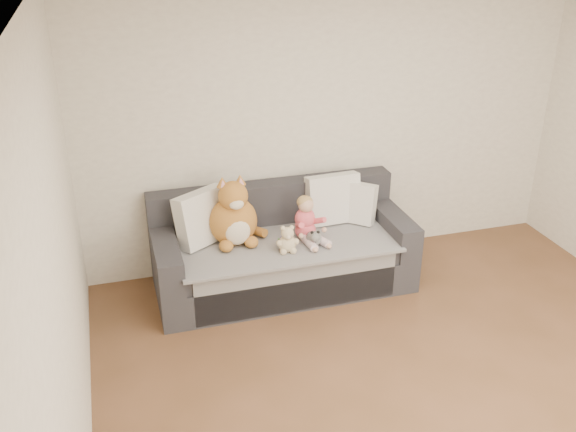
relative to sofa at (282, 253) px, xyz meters
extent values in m
plane|color=brown|center=(0.59, -2.06, -0.31)|extent=(5.00, 5.00, 0.00)
plane|color=white|center=(0.59, -2.06, 2.29)|extent=(5.00, 5.00, 0.00)
plane|color=beige|center=(0.59, 0.44, 0.99)|extent=(4.50, 0.00, 4.50)
plane|color=beige|center=(-1.66, -2.06, 0.99)|extent=(0.00, 5.00, 5.00)
cube|color=#252529|center=(0.00, -0.04, -0.16)|extent=(2.20, 0.90, 0.30)
cube|color=#252529|center=(0.00, -0.07, 0.07)|extent=(1.90, 0.80, 0.15)
cube|color=#252529|center=(0.00, 0.31, 0.34)|extent=(2.20, 0.20, 0.40)
cube|color=#252529|center=(-1.00, -0.04, 0.14)|extent=(0.20, 0.90, 0.30)
cube|color=#252529|center=(1.00, -0.04, 0.14)|extent=(0.20, 0.90, 0.30)
cube|color=gray|center=(0.00, -0.09, 0.15)|extent=(1.85, 0.88, 0.02)
cube|color=gray|center=(0.00, -0.48, -0.08)|extent=(1.70, 0.02, 0.41)
cube|color=silver|center=(-0.65, 0.10, 0.39)|extent=(0.53, 0.45, 0.46)
cube|color=silver|center=(0.52, 0.16, 0.38)|extent=(0.49, 0.24, 0.45)
cube|color=silver|center=(0.70, 0.11, 0.34)|extent=(0.41, 0.40, 0.38)
ellipsoid|color=#EE545F|center=(0.19, -0.08, 0.23)|extent=(0.18, 0.15, 0.15)
ellipsoid|color=#EE545F|center=(0.18, -0.07, 0.34)|extent=(0.17, 0.15, 0.19)
ellipsoid|color=#DBAA8C|center=(0.19, -0.08, 0.47)|extent=(0.13, 0.13, 0.13)
ellipsoid|color=tan|center=(0.18, -0.07, 0.49)|extent=(0.14, 0.14, 0.11)
cylinder|color=#EE545F|center=(0.11, -0.15, 0.32)|extent=(0.07, 0.18, 0.12)
cylinder|color=#EE545F|center=(0.28, -0.11, 0.32)|extent=(0.13, 0.18, 0.12)
ellipsoid|color=#DBAA8C|center=(0.10, -0.22, 0.26)|extent=(0.05, 0.05, 0.05)
ellipsoid|color=#DBAA8C|center=(0.32, -0.18, 0.26)|extent=(0.05, 0.05, 0.05)
cylinder|color=#E5B2C6|center=(0.17, -0.24, 0.19)|extent=(0.09, 0.23, 0.08)
cylinder|color=#E5B2C6|center=(0.27, -0.22, 0.19)|extent=(0.15, 0.24, 0.08)
ellipsoid|color=#DBAA8C|center=(0.18, -0.36, 0.19)|extent=(0.05, 0.07, 0.04)
ellipsoid|color=#DBAA8C|center=(0.31, -0.33, 0.19)|extent=(0.05, 0.07, 0.04)
ellipsoid|color=#A56E24|center=(-0.41, 0.03, 0.35)|extent=(0.41, 0.35, 0.43)
ellipsoid|color=beige|center=(-0.41, -0.11, 0.31)|extent=(0.21, 0.09, 0.24)
ellipsoid|color=#A56E24|center=(-0.41, 0.00, 0.59)|extent=(0.25, 0.25, 0.25)
ellipsoid|color=beige|center=(-0.41, -0.11, 0.56)|extent=(0.12, 0.07, 0.09)
cone|color=#A56E24|center=(-0.49, 0.04, 0.71)|extent=(0.10, 0.10, 0.09)
cone|color=pink|center=(-0.49, 0.02, 0.70)|extent=(0.06, 0.06, 0.05)
cone|color=#A56E24|center=(-0.34, 0.04, 0.71)|extent=(0.10, 0.10, 0.09)
cone|color=pink|center=(-0.34, 0.03, 0.70)|extent=(0.06, 0.06, 0.05)
ellipsoid|color=#A56E24|center=(-0.51, -0.14, 0.21)|extent=(0.12, 0.14, 0.09)
ellipsoid|color=#A56E24|center=(-0.30, -0.12, 0.21)|extent=(0.12, 0.14, 0.09)
cylinder|color=#A56E24|center=(-0.22, 0.09, 0.21)|extent=(0.21, 0.27, 0.10)
ellipsoid|color=tan|center=(-0.03, -0.28, 0.23)|extent=(0.15, 0.13, 0.15)
ellipsoid|color=tan|center=(-0.03, -0.29, 0.33)|extent=(0.11, 0.11, 0.11)
ellipsoid|color=tan|center=(-0.07, -0.27, 0.38)|extent=(0.04, 0.04, 0.04)
ellipsoid|color=tan|center=(0.00, -0.28, 0.38)|extent=(0.04, 0.04, 0.04)
ellipsoid|color=beige|center=(-0.04, -0.33, 0.32)|extent=(0.04, 0.04, 0.04)
ellipsoid|color=tan|center=(-0.10, -0.29, 0.26)|extent=(0.05, 0.05, 0.05)
ellipsoid|color=tan|center=(0.03, -0.30, 0.26)|extent=(0.05, 0.05, 0.05)
ellipsoid|color=tan|center=(-0.08, -0.32, 0.19)|extent=(0.06, 0.06, 0.06)
ellipsoid|color=tan|center=(0.00, -0.33, 0.19)|extent=(0.06, 0.06, 0.06)
ellipsoid|color=white|center=(0.22, -0.22, 0.22)|extent=(0.13, 0.16, 0.12)
ellipsoid|color=white|center=(0.20, -0.30, 0.27)|extent=(0.08, 0.08, 0.08)
ellipsoid|color=black|center=(0.18, -0.28, 0.31)|extent=(0.03, 0.03, 0.03)
ellipsoid|color=black|center=(0.23, -0.29, 0.31)|extent=(0.03, 0.03, 0.03)
cylinder|color=#61338B|center=(-0.04, -0.21, 0.21)|extent=(0.08, 0.08, 0.09)
cone|color=green|center=(-0.04, -0.21, 0.27)|extent=(0.08, 0.08, 0.04)
cylinder|color=green|center=(-0.08, -0.20, 0.22)|extent=(0.02, 0.02, 0.06)
cylinder|color=green|center=(0.01, -0.22, 0.22)|extent=(0.02, 0.02, 0.06)
camera|label=1|loc=(-1.34, -4.73, 2.69)|focal=40.00mm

